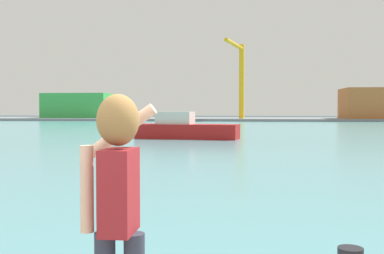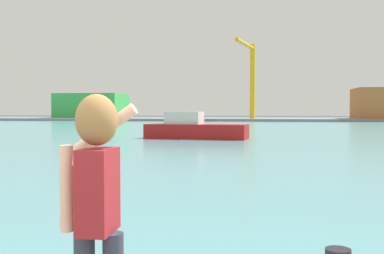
{
  "view_description": "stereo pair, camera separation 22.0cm",
  "coord_description": "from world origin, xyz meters",
  "px_view_note": "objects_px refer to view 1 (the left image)",
  "views": [
    {
      "loc": [
        0.79,
        -2.31,
        2.19
      ],
      "look_at": [
        -0.2,
        6.18,
        1.87
      ],
      "focal_mm": 43.41,
      "sensor_mm": 36.0,
      "label": 1
    },
    {
      "loc": [
        1.01,
        -2.29,
        2.19
      ],
      "look_at": [
        -0.2,
        6.18,
        1.87
      ],
      "focal_mm": 43.41,
      "sensor_mm": 36.0,
      "label": 2
    }
  ],
  "objects_px": {
    "warehouse_left": "(81,106)",
    "warehouse_right": "(371,103)",
    "port_crane": "(240,71)",
    "boat_moored": "(185,129)",
    "person_photographer": "(118,196)"
  },
  "relations": [
    {
      "from": "person_photographer",
      "to": "warehouse_right",
      "type": "relative_size",
      "value": 0.17
    },
    {
      "from": "warehouse_right",
      "to": "boat_moored",
      "type": "bearing_deg",
      "value": -116.24
    },
    {
      "from": "warehouse_left",
      "to": "warehouse_right",
      "type": "bearing_deg",
      "value": -3.44
    },
    {
      "from": "warehouse_right",
      "to": "port_crane",
      "type": "xyz_separation_m",
      "value": [
        -24.67,
        -3.61,
        6.03
      ]
    },
    {
      "from": "warehouse_left",
      "to": "person_photographer",
      "type": "bearing_deg",
      "value": -69.76
    },
    {
      "from": "warehouse_left",
      "to": "port_crane",
      "type": "xyz_separation_m",
      "value": [
        33.43,
        -7.1,
        6.38
      ]
    },
    {
      "from": "person_photographer",
      "to": "warehouse_left",
      "type": "height_order",
      "value": "warehouse_left"
    },
    {
      "from": "person_photographer",
      "to": "port_crane",
      "type": "relative_size",
      "value": 0.12
    },
    {
      "from": "person_photographer",
      "to": "port_crane",
      "type": "distance_m",
      "value": 84.84
    },
    {
      "from": "warehouse_left",
      "to": "port_crane",
      "type": "height_order",
      "value": "port_crane"
    },
    {
      "from": "boat_moored",
      "to": "person_photographer",
      "type": "bearing_deg",
      "value": -75.43
    },
    {
      "from": "boat_moored",
      "to": "warehouse_right",
      "type": "xyz_separation_m",
      "value": [
        27.99,
        56.79,
        2.59
      ]
    },
    {
      "from": "person_photographer",
      "to": "boat_moored",
      "type": "relative_size",
      "value": 0.22
    },
    {
      "from": "person_photographer",
      "to": "warehouse_left",
      "type": "xyz_separation_m",
      "value": [
        -33.76,
        91.59,
        1.38
      ]
    },
    {
      "from": "person_photographer",
      "to": "boat_moored",
      "type": "height_order",
      "value": "person_photographer"
    }
  ]
}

